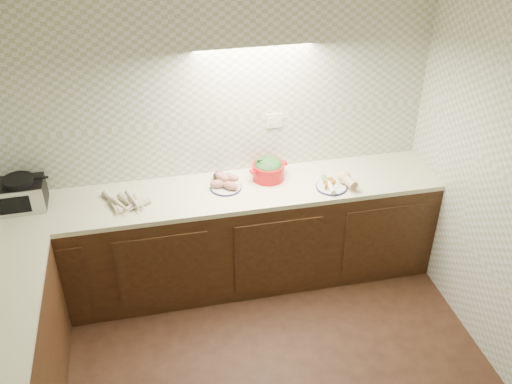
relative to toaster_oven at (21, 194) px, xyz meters
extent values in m
cube|color=white|center=(1.41, -1.60, 1.56)|extent=(3.60, 3.60, 0.05)
cube|color=#A0A885|center=(1.41, 0.17, 0.29)|extent=(3.60, 0.05, 2.60)
cube|color=beige|center=(1.96, 0.19, 0.31)|extent=(0.13, 0.01, 0.12)
cube|color=black|center=(1.41, -0.10, -0.58)|extent=(3.60, 0.60, 0.86)
cube|color=beige|center=(1.41, -0.10, -0.13)|extent=(3.60, 0.60, 0.04)
cube|color=black|center=(0.00, 0.01, -0.01)|extent=(0.35, 0.26, 0.21)
cube|color=#B1B2B6|center=(0.00, -0.13, -0.01)|extent=(0.34, 0.02, 0.21)
cube|color=black|center=(0.00, -0.13, -0.01)|extent=(0.22, 0.01, 0.14)
cylinder|color=black|center=(0.00, 0.01, 0.11)|extent=(0.23, 0.23, 0.04)
cone|color=beige|center=(0.65, -0.15, -0.09)|extent=(0.12, 0.20, 0.04)
cone|color=beige|center=(0.84, -0.23, -0.09)|extent=(0.10, 0.23, 0.05)
cone|color=beige|center=(0.87, -0.18, -0.09)|extent=(0.12, 0.21, 0.04)
cone|color=beige|center=(0.87, -0.09, -0.09)|extent=(0.08, 0.21, 0.05)
cone|color=beige|center=(0.63, -0.18, -0.09)|extent=(0.06, 0.24, 0.04)
cone|color=beige|center=(0.78, -0.09, -0.09)|extent=(0.08, 0.22, 0.04)
cone|color=beige|center=(0.83, -0.13, -0.09)|extent=(0.11, 0.21, 0.04)
cone|color=beige|center=(0.63, -0.14, -0.08)|extent=(0.18, 0.18, 0.04)
cone|color=beige|center=(0.65, -0.06, -0.08)|extent=(0.14, 0.23, 0.04)
cone|color=beige|center=(0.76, -0.07, -0.06)|extent=(0.13, 0.20, 0.05)
cylinder|color=#161745|center=(1.52, -0.07, -0.11)|extent=(0.25, 0.25, 0.01)
cylinder|color=silver|center=(1.52, -0.07, -0.11)|extent=(0.23, 0.23, 0.02)
ellipsoid|color=tan|center=(1.46, -0.06, -0.07)|extent=(0.15, 0.12, 0.06)
ellipsoid|color=tan|center=(1.55, -0.11, -0.07)|extent=(0.15, 0.12, 0.06)
ellipsoid|color=tan|center=(1.53, -0.03, -0.07)|extent=(0.15, 0.12, 0.06)
ellipsoid|color=tan|center=(1.49, -0.03, -0.03)|extent=(0.15, 0.12, 0.06)
ellipsoid|color=tan|center=(1.56, -0.05, -0.03)|extent=(0.15, 0.12, 0.06)
cylinder|color=black|center=(1.50, 0.05, -0.09)|extent=(0.13, 0.13, 0.05)
sphere|color=maroon|center=(1.49, 0.05, -0.05)|extent=(0.07, 0.07, 0.07)
sphere|color=silver|center=(1.53, 0.06, -0.06)|extent=(0.04, 0.04, 0.04)
cylinder|color=#BD090E|center=(1.88, 0.01, -0.05)|extent=(0.32, 0.32, 0.13)
cube|color=#BD090E|center=(1.74, -0.03, -0.01)|extent=(0.05, 0.06, 0.02)
cube|color=#BD090E|center=(2.01, 0.05, -0.01)|extent=(0.05, 0.06, 0.02)
ellipsoid|color=#326729|center=(1.88, 0.01, 0.00)|extent=(0.23, 0.23, 0.13)
cylinder|color=#161745|center=(2.33, -0.24, -0.11)|extent=(0.25, 0.25, 0.01)
cylinder|color=silver|center=(2.33, -0.24, -0.11)|extent=(0.23, 0.23, 0.02)
cone|color=orange|center=(2.28, -0.21, -0.08)|extent=(0.10, 0.13, 0.03)
cone|color=orange|center=(2.33, -0.21, -0.08)|extent=(0.11, 0.12, 0.03)
cone|color=orange|center=(2.33, -0.22, -0.08)|extent=(0.09, 0.14, 0.03)
cone|color=orange|center=(2.30, -0.21, -0.07)|extent=(0.09, 0.14, 0.03)
cylinder|color=silver|center=(2.30, -0.28, -0.08)|extent=(0.05, 0.16, 0.04)
cylinder|color=#4C8537|center=(2.30, -0.16, -0.08)|extent=(0.05, 0.10, 0.04)
camera|label=1|loc=(0.95, -3.80, 2.28)|focal=40.00mm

